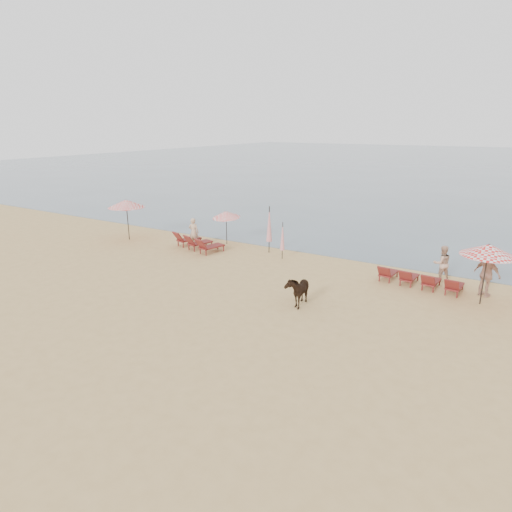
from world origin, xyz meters
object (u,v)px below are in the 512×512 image
(umbrella_closed_right, at_px, (269,224))
(cow, at_px, (298,289))
(beachgoer_right_b, at_px, (487,274))
(lounger_cluster_left, at_px, (197,242))
(beachgoer_left, at_px, (194,232))
(umbrella_open_left_a, at_px, (126,204))
(umbrella_open_left_b, at_px, (226,214))
(lounger_cluster_right, at_px, (419,279))
(umbrella_closed_left, at_px, (283,237))
(umbrella_open_right, at_px, (489,250))
(beachgoer_right_a, at_px, (442,263))

(umbrella_closed_right, height_order, cow, umbrella_closed_right)
(cow, distance_m, beachgoer_right_b, 7.91)
(lounger_cluster_left, distance_m, beachgoer_left, 0.87)
(lounger_cluster_left, height_order, beachgoer_left, beachgoer_left)
(umbrella_open_left_a, bearing_deg, beachgoer_left, 25.17)
(lounger_cluster_left, distance_m, umbrella_open_left_b, 2.42)
(umbrella_open_left_a, xyz_separation_m, umbrella_closed_right, (8.86, 1.98, -0.65))
(lounger_cluster_right, height_order, cow, cow)
(beachgoer_left, height_order, beachgoer_right_b, beachgoer_right_b)
(umbrella_open_left_a, relative_size, umbrella_closed_left, 1.26)
(lounger_cluster_left, height_order, lounger_cluster_right, lounger_cluster_left)
(lounger_cluster_left, height_order, umbrella_closed_right, umbrella_closed_right)
(beachgoer_left, bearing_deg, umbrella_open_left_b, -147.24)
(lounger_cluster_right, relative_size, beachgoer_left, 2.10)
(umbrella_open_left_a, relative_size, beachgoer_right_b, 1.30)
(umbrella_open_left_a, xyz_separation_m, beachgoer_left, (4.42, 0.88, -1.42))
(umbrella_closed_left, bearing_deg, lounger_cluster_left, -170.10)
(umbrella_closed_left, bearing_deg, umbrella_open_right, -7.98)
(lounger_cluster_left, bearing_deg, umbrella_closed_left, 25.79)
(lounger_cluster_right, xyz_separation_m, umbrella_open_left_a, (-17.13, -0.64, 1.88))
(umbrella_closed_left, distance_m, beachgoer_left, 5.65)
(umbrella_open_left_b, distance_m, cow, 9.72)
(umbrella_open_left_b, bearing_deg, beachgoer_right_a, 11.16)
(umbrella_closed_left, distance_m, beachgoer_right_a, 7.81)
(umbrella_closed_left, height_order, beachgoer_right_b, umbrella_closed_left)
(umbrella_open_left_a, bearing_deg, beachgoer_right_b, 16.60)
(lounger_cluster_left, bearing_deg, beachgoer_right_a, 23.02)
(cow, bearing_deg, umbrella_closed_right, 120.52)
(lounger_cluster_right, bearing_deg, cow, -124.94)
(beachgoer_left, bearing_deg, umbrella_open_left_a, 0.21)
(beachgoer_right_b, bearing_deg, umbrella_open_left_a, 32.63)
(umbrella_open_left_a, distance_m, beachgoer_right_b, 19.75)
(beachgoer_right_a, bearing_deg, beachgoer_right_b, 116.55)
(lounger_cluster_left, relative_size, lounger_cluster_right, 0.90)
(umbrella_open_left_a, distance_m, umbrella_open_left_b, 6.26)
(umbrella_open_left_b, distance_m, umbrella_closed_left, 4.37)
(lounger_cluster_right, bearing_deg, umbrella_closed_right, 176.22)
(lounger_cluster_right, relative_size, cow, 2.38)
(umbrella_closed_left, bearing_deg, beachgoer_right_b, -2.00)
(lounger_cluster_right, height_order, umbrella_open_left_b, umbrella_open_left_b)
(lounger_cluster_right, bearing_deg, beachgoer_left, -175.66)
(umbrella_open_left_a, bearing_deg, umbrella_open_left_b, 34.82)
(cow, bearing_deg, umbrella_open_left_a, 156.79)
(umbrella_open_left_b, bearing_deg, lounger_cluster_left, -101.55)
(lounger_cluster_right, relative_size, umbrella_closed_right, 1.35)
(umbrella_open_left_b, bearing_deg, beachgoer_left, -123.89)
(umbrella_open_right, distance_m, umbrella_closed_right, 10.96)
(umbrella_open_left_b, distance_m, beachgoer_right_b, 13.94)
(lounger_cluster_left, xyz_separation_m, beachgoer_left, (-0.60, 0.48, 0.41))
(umbrella_open_left_b, xyz_separation_m, cow, (7.53, -6.03, -1.17))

